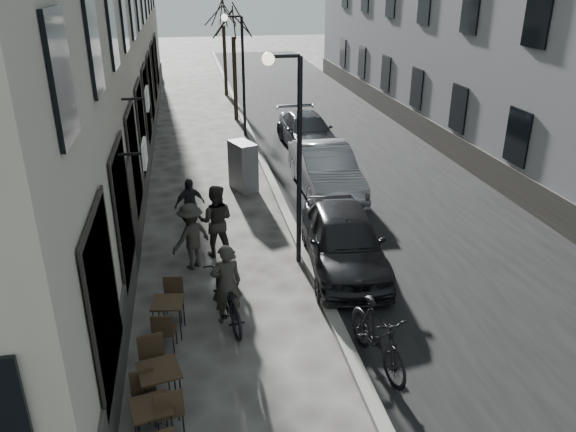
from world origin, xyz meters
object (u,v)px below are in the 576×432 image
object	(u,v)px
car_near	(344,240)
pedestrian_mid	(191,236)
streetlamp_far	(239,62)
tree_near	(233,19)
bistro_set_c	(169,314)
utility_cabinet	(243,166)
bistro_set_b	(160,385)
car_far	(307,131)
tree_far	(223,11)
bistro_set_a	(152,420)
pedestrian_far	(190,205)
car_mid	(325,170)
pedestrian_near	(216,221)
streetlamp_near	(292,139)
bicycle	(227,298)
moped	(378,336)

from	to	relation	value
car_near	pedestrian_mid	bearing A→B (deg)	174.85
streetlamp_far	tree_near	world-z (taller)	tree_near
bistro_set_c	utility_cabinet	world-z (taller)	utility_cabinet
tree_near	bistro_set_b	size ratio (longest dim) A/B	3.45
car_far	car_near	bearing A→B (deg)	-99.31
tree_far	bistro_set_a	world-z (taller)	tree_far
tree_near	bistro_set_b	bearing A→B (deg)	-99.08
tree_near	tree_far	distance (m)	6.00
bistro_set_a	tree_far	bearing A→B (deg)	69.55
tree_near	bistro_set_a	size ratio (longest dim) A/B	3.82
tree_near	pedestrian_far	world-z (taller)	tree_near
tree_near	pedestrian_far	distance (m)	13.49
pedestrian_far	car_near	xyz separation A→B (m)	(3.60, -2.85, -0.01)
streetlamp_far	car_mid	distance (m)	8.09
car_near	streetlamp_far	bearing A→B (deg)	100.75
car_near	utility_cabinet	bearing A→B (deg)	112.63
tree_far	utility_cabinet	xyz separation A→B (m)	(-0.70, -15.72, -3.86)
bistro_set_c	pedestrian_mid	xyz separation A→B (m)	(0.53, 2.72, 0.38)
pedestrian_near	car_mid	distance (m)	5.37
tree_far	car_mid	world-z (taller)	tree_far
streetlamp_far	bistro_set_c	distance (m)	15.11
streetlamp_far	bistro_set_a	size ratio (longest dim) A/B	3.41
car_near	car_mid	world-z (taller)	car_mid
tree_near	car_far	world-z (taller)	tree_near
utility_cabinet	pedestrian_near	size ratio (longest dim) A/B	0.85
tree_near	car_near	distance (m)	16.05
streetlamp_near	car_far	size ratio (longest dim) A/B	1.10
bicycle	moped	distance (m)	3.20
tree_far	bistro_set_b	size ratio (longest dim) A/B	3.45
tree_near	pedestrian_far	bearing A→B (deg)	-101.16
pedestrian_near	car_near	size ratio (longest dim) A/B	0.43
bistro_set_b	pedestrian_mid	world-z (taller)	pedestrian_mid
car_near	bistro_set_b	bearing A→B (deg)	-130.11
tree_far	pedestrian_near	bearing A→B (deg)	-95.28
bistro_set_a	car_far	distance (m)	16.15
bistro_set_b	bicycle	bearing A→B (deg)	49.31
bistro_set_c	utility_cabinet	xyz separation A→B (m)	(2.34, 7.85, 0.35)
pedestrian_mid	car_near	xyz separation A→B (m)	(3.61, -0.67, -0.08)
bistro_set_c	utility_cabinet	distance (m)	8.20
moped	car_mid	bearing A→B (deg)	72.75
streetlamp_far	utility_cabinet	distance (m)	7.15
bistro_set_c	pedestrian_far	distance (m)	4.94
pedestrian_mid	bistro_set_c	bearing A→B (deg)	41.31
tree_far	moped	bearing A→B (deg)	-88.42
tree_near	bicycle	xyz separation A→B (m)	(-1.86, -17.33, -4.13)
streetlamp_far	streetlamp_near	bearing A→B (deg)	-90.00
pedestrian_mid	car_far	world-z (taller)	pedestrian_mid
moped	streetlamp_near	bearing A→B (deg)	90.78
pedestrian_far	moped	bearing A→B (deg)	-87.52
bistro_set_b	utility_cabinet	distance (m)	10.28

